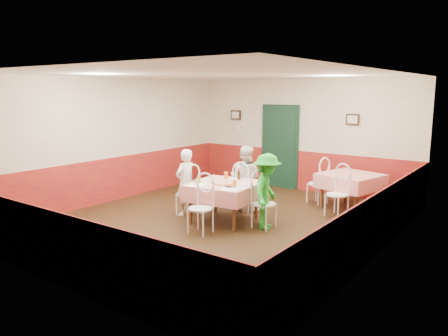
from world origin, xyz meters
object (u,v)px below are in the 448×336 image
Objects in this scene: chair_near at (200,209)px; glass_a at (199,180)px; chair_far at (244,190)px; glass_c at (226,175)px; chair_right at (264,204)px; beer_bottle at (239,175)px; chair_left at (188,193)px; wallet at (229,187)px; main_table at (224,202)px; second_table at (350,192)px; chair_second_a at (318,184)px; chair_second_b at (337,195)px; diner_far at (245,178)px; pizza at (224,183)px; glass_b at (235,184)px; diner_left at (185,182)px; diner_right at (267,191)px.

chair_near is 6.72× the size of glass_a.
chair_far is 0.62m from glass_c.
chair_right is 0.94m from beer_bottle.
chair_left is 8.18× the size of wallet.
main_table is 1.36× the size of chair_left.
second_table is 1.24× the size of chair_second_a.
chair_second_b is (2.50, 1.68, 0.00)m from chair_left.
chair_near is at bearing -75.54° from glass_c.
chair_second_b reaches higher than main_table.
glass_c is (-1.12, -1.97, 0.38)m from chair_second_a.
diner_far is at bearing 91.30° from chair_near.
pizza is 0.40m from glass_b.
chair_second_b is 2.79m from glass_a.
chair_right is 1.00× the size of chair_near.
glass_b is 0.10× the size of diner_left.
chair_left is at bearing -131.14° from chair_second_b.
chair_second_b is (1.56, 2.43, 0.00)m from chair_near.
chair_second_a is 6.72× the size of glass_a.
chair_left reaches higher than glass_b.
glass_c reaches higher than second_table.
diner_right is at bearing -20.13° from beer_bottle.
wallet is at bearing -142.45° from glass_b.
chair_right and chair_far have the same top height.
chair_second_b is at bearing 43.79° from main_table.
diner_right is (0.59, 0.37, -0.08)m from wallet.
chair_second_b is at bearing 54.78° from glass_b.
main_table is 0.96m from diner_right.
glass_a reaches higher than wallet.
second_table is 2.87m from glass_b.
beer_bottle reaches higher than pizza.
chair_left is 1.12m from beer_bottle.
chair_left and chair_second_a have the same top height.
diner_right is (1.79, 0.20, 0.02)m from diner_left.
diner_right is (-0.76, -2.23, 0.32)m from second_table.
chair_second_a is 6.63× the size of glass_c.
diner_left reaches higher than chair_second_b.
glass_a is 0.77m from glass_b.
chair_near is at bearing -83.50° from main_table.
diner_far is at bearing 114.11° from glass_b.
chair_right is at bearing 33.43° from glass_b.
chair_second_b is 2.32m from pizza.
beer_bottle reaches higher than glass_a.
diner_far reaches higher than chair_right.
second_table is 3.54m from diner_left.
chair_near is at bearing -116.27° from wallet.
glass_a reaches higher than pizza.
pizza is 3.40× the size of glass_a.
diner_far is (-0.10, 0.89, 0.31)m from main_table.
chair_second_a reaches higher than main_table.
pizza is (0.13, -0.89, 0.33)m from chair_far.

